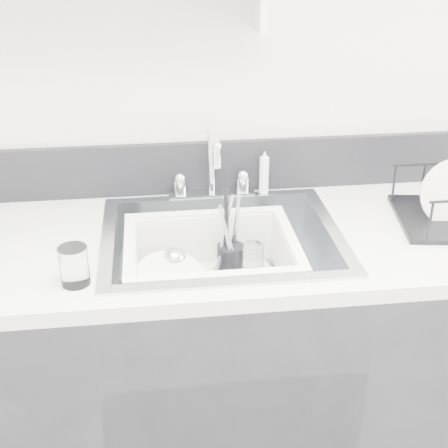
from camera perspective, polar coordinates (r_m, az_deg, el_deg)
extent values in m
cube|color=silver|center=(1.82, -1.39, 14.06)|extent=(3.50, 0.02, 2.60)
cube|color=black|center=(1.95, -0.19, -13.64)|extent=(3.20, 0.62, 0.88)
cube|color=white|center=(1.68, -0.21, -1.66)|extent=(3.20, 0.62, 0.04)
cube|color=black|center=(1.91, -1.29, 5.24)|extent=(3.20, 0.02, 0.16)
cube|color=silver|center=(1.90, -1.13, 2.74)|extent=(0.26, 0.06, 0.02)
cylinder|color=silver|center=(1.88, -4.02, 3.34)|extent=(0.04, 0.04, 0.05)
cylinder|color=silver|center=(1.90, 1.72, 3.63)|extent=(0.04, 0.04, 0.05)
cylinder|color=silver|center=(1.86, -1.16, 5.61)|extent=(0.02, 0.02, 0.20)
cylinder|color=silver|center=(1.75, -0.93, 7.92)|extent=(0.02, 0.15, 0.02)
cylinder|color=white|center=(1.90, 3.68, 4.69)|extent=(0.03, 0.03, 0.14)
cube|color=silver|center=(1.74, 3.29, 18.79)|extent=(0.02, 0.14, 0.10)
cylinder|color=white|center=(1.70, -4.57, -6.44)|extent=(0.22, 0.22, 0.01)
cylinder|color=white|center=(1.69, -4.42, -5.96)|extent=(0.21, 0.21, 0.01)
cylinder|color=white|center=(1.67, -4.97, -5.18)|extent=(0.24, 0.23, 0.09)
cylinder|color=black|center=(1.77, 0.57, -3.33)|extent=(0.07, 0.07, 0.09)
cylinder|color=silver|center=(1.74, 0.15, -0.79)|extent=(0.01, 0.05, 0.19)
cylinder|color=silver|center=(1.73, 1.08, -1.29)|extent=(0.02, 0.04, 0.17)
cylinder|color=black|center=(1.72, 0.24, -0.31)|extent=(0.01, 0.05, 0.20)
cylinder|color=white|center=(1.78, 2.61, -3.27)|extent=(0.08, 0.08, 0.09)
cylinder|color=white|center=(1.48, -13.54, -3.73)|extent=(0.08, 0.08, 0.10)
imported|color=white|center=(1.70, 2.59, -6.01)|extent=(0.12, 0.12, 0.03)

